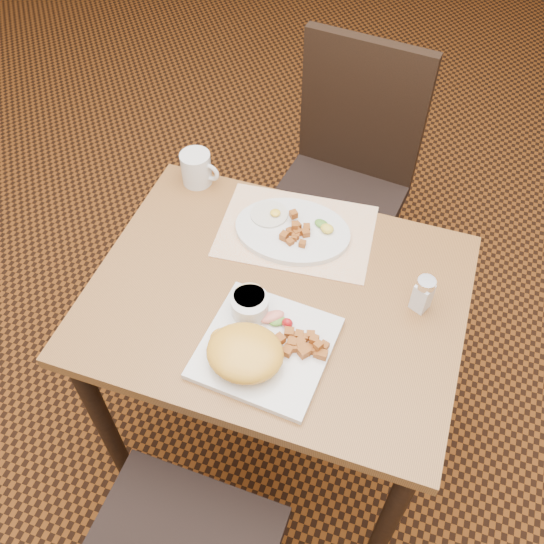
{
  "coord_description": "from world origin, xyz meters",
  "views": [
    {
      "loc": [
        0.28,
        -0.84,
        1.92
      ],
      "look_at": [
        -0.01,
        0.01,
        0.82
      ],
      "focal_mm": 40.0,
      "sensor_mm": 36.0,
      "label": 1
    }
  ],
  "objects": [
    {
      "name": "ground",
      "position": [
        0.0,
        0.0,
        0.0
      ],
      "size": [
        8.0,
        8.0,
        0.0
      ],
      "primitive_type": "plane",
      "color": "black",
      "rests_on": "ground"
    },
    {
      "name": "table",
      "position": [
        0.0,
        0.0,
        0.64
      ],
      "size": [
        0.9,
        0.7,
        0.75
      ],
      "color": "#915C2C",
      "rests_on": "ground"
    },
    {
      "name": "chair_far",
      "position": [
        0.01,
        0.72,
        0.54
      ],
      "size": [
        0.47,
        0.48,
        0.97
      ],
      "rotation": [
        0.0,
        0.0,
        3.03
      ],
      "color": "black",
      "rests_on": "ground"
    },
    {
      "name": "placemat",
      "position": [
        -0.02,
        0.21,
        0.75
      ],
      "size": [
        0.42,
        0.31,
        0.0
      ],
      "primitive_type": "cube",
      "rotation": [
        0.0,
        0.0,
        0.09
      ],
      "color": "white",
      "rests_on": "table"
    },
    {
      "name": "plate_square",
      "position": [
        0.03,
        -0.16,
        0.76
      ],
      "size": [
        0.3,
        0.3,
        0.02
      ],
      "primitive_type": "cube",
      "rotation": [
        0.0,
        0.0,
        -0.07
      ],
      "color": "silver",
      "rests_on": "table"
    },
    {
      "name": "plate_oval",
      "position": [
        -0.02,
        0.2,
        0.76
      ],
      "size": [
        0.32,
        0.25,
        0.02
      ],
      "primitive_type": null,
      "rotation": [
        0.0,
        0.0,
        0.06
      ],
      "color": "silver",
      "rests_on": "placemat"
    },
    {
      "name": "hollandaise_mound",
      "position": [
        -0.0,
        -0.21,
        0.8
      ],
      "size": [
        0.18,
        0.15,
        0.06
      ],
      "color": "gold",
      "rests_on": "plate_square"
    },
    {
      "name": "ramekin",
      "position": [
        -0.04,
        -0.08,
        0.79
      ],
      "size": [
        0.09,
        0.09,
        0.05
      ],
      "color": "silver",
      "rests_on": "plate_square"
    },
    {
      "name": "garnish_sq",
      "position": [
        0.03,
        -0.09,
        0.78
      ],
      "size": [
        0.09,
        0.06,
        0.03
      ],
      "color": "#387223",
      "rests_on": "plate_square"
    },
    {
      "name": "fried_egg",
      "position": [
        -0.1,
        0.23,
        0.77
      ],
      "size": [
        0.1,
        0.1,
        0.02
      ],
      "color": "white",
      "rests_on": "plate_oval"
    },
    {
      "name": "garnish_ov",
      "position": [
        0.06,
        0.23,
        0.78
      ],
      "size": [
        0.06,
        0.05,
        0.02
      ],
      "color": "#387223",
      "rests_on": "plate_oval"
    },
    {
      "name": "salt_shaker",
      "position": [
        0.33,
        0.07,
        0.8
      ],
      "size": [
        0.06,
        0.06,
        0.1
      ],
      "color": "white",
      "rests_on": "table"
    },
    {
      "name": "coffee_mug",
      "position": [
        -0.34,
        0.31,
        0.8
      ],
      "size": [
        0.12,
        0.08,
        0.1
      ],
      "color": "silver",
      "rests_on": "table"
    },
    {
      "name": "home_fries_sq",
      "position": [
        0.11,
        -0.14,
        0.78
      ],
      "size": [
        0.12,
        0.08,
        0.03
      ],
      "color": "#AD5A1B",
      "rests_on": "plate_square"
    },
    {
      "name": "home_fries_ov",
      "position": [
        -0.01,
        0.19,
        0.78
      ],
      "size": [
        0.07,
        0.11,
        0.03
      ],
      "color": "#AD5A1B",
      "rests_on": "plate_oval"
    }
  ]
}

